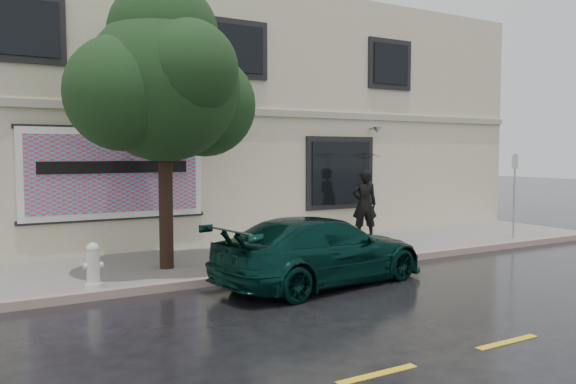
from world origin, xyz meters
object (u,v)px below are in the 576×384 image
street_tree (164,86)px  fire_hydrant (93,266)px  pedestrian (364,204)px  car (321,250)px

street_tree → fire_hydrant: (-1.64, -0.98, -3.33)m
street_tree → fire_hydrant: street_tree is taller
pedestrian → fire_hydrant: bearing=39.8°
car → pedestrian: pedestrian is taller
car → street_tree: street_tree is taller
car → pedestrian: bearing=-56.2°
pedestrian → street_tree: street_tree is taller
car → street_tree: 4.57m
car → street_tree: size_ratio=0.85×
pedestrian → fire_hydrant: 7.96m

